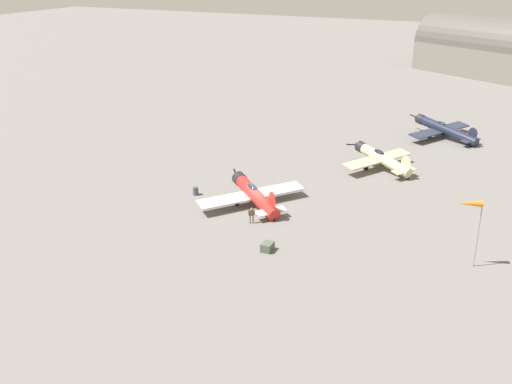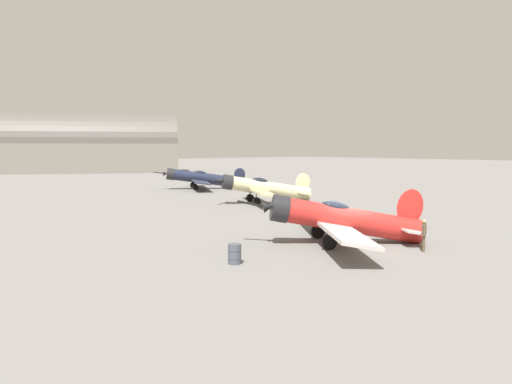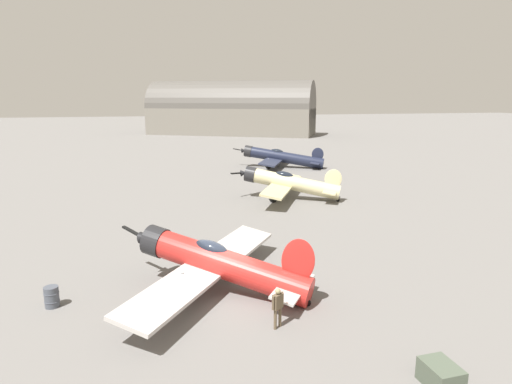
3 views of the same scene
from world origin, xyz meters
name	(u,v)px [view 1 (image 1 of 3)]	position (x,y,z in m)	size (l,w,h in m)	color
ground_plane	(256,208)	(0.00, 0.00, 0.00)	(400.00, 400.00, 0.00)	slate
airplane_foreground	(254,194)	(-0.40, 0.29, 1.37)	(9.26, 11.03, 3.22)	red
airplane_mid_apron	(381,158)	(8.88, 17.67, 1.51)	(9.61, 10.12, 2.99)	beige
airplane_far_line	(444,129)	(13.72, 35.28, 1.37)	(11.03, 11.43, 2.84)	#1E2338
ground_crew_mechanic	(252,214)	(1.31, -3.79, 1.01)	(0.56, 0.44, 1.67)	brown
equipment_crate	(267,247)	(5.24, -8.56, 0.39)	(0.99, 1.29, 0.77)	#4C5647
fuel_drum	(196,191)	(-7.73, 0.38, 0.47)	(0.65, 0.65, 0.93)	#474C56
windsock_mast	(470,206)	(21.70, -3.87, 5.65)	(2.24, 1.31, 6.16)	gray
distant_hangar	(506,54)	(17.76, 88.19, 5.30)	(41.13, 30.52, 13.09)	slate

